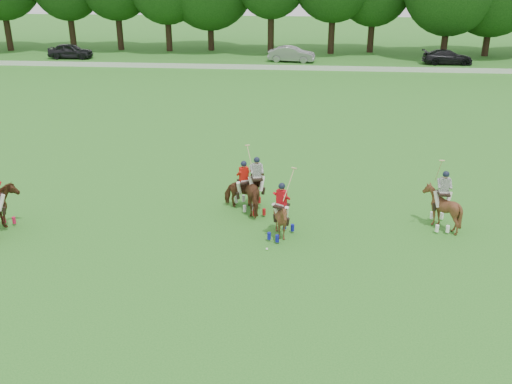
# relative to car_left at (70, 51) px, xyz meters

# --- Properties ---
(ground) EXTENTS (180.00, 180.00, 0.00)m
(ground) POSITION_rel_car_left_xyz_m (20.84, -42.50, -0.78)
(ground) COLOR #25681D
(ground) RESTS_ON ground
(boundary_rail) EXTENTS (120.00, 0.10, 0.44)m
(boundary_rail) POSITION_rel_car_left_xyz_m (20.84, -4.50, -0.56)
(boundary_rail) COLOR white
(boundary_rail) RESTS_ON ground
(car_left) EXTENTS (4.63, 1.98, 1.56)m
(car_left) POSITION_rel_car_left_xyz_m (0.00, 0.00, 0.00)
(car_left) COLOR black
(car_left) RESTS_ON ground
(car_mid) EXTENTS (4.89, 2.21, 1.56)m
(car_mid) POSITION_rel_car_left_xyz_m (23.30, 0.00, -0.00)
(car_mid) COLOR gray
(car_mid) RESTS_ON ground
(car_right) EXTENTS (4.93, 2.13, 1.41)m
(car_right) POSITION_rel_car_left_xyz_m (38.87, 0.00, -0.07)
(car_right) COLOR black
(car_right) RESTS_ON ground
(polo_red_b) EXTENTS (1.81, 1.72, 2.70)m
(polo_red_b) POSITION_rel_car_left_xyz_m (22.43, -36.79, -0.03)
(polo_red_b) COLOR #452512
(polo_red_b) RESTS_ON ground
(polo_red_c) EXTENTS (1.76, 1.82, 2.79)m
(polo_red_c) POSITION_rel_car_left_xyz_m (24.15, -39.38, 0.02)
(polo_red_c) COLOR #452512
(polo_red_c) RESTS_ON ground
(polo_stripe_a) EXTENTS (1.40, 2.22, 2.43)m
(polo_stripe_a) POSITION_rel_car_left_xyz_m (23.01, -37.03, 0.11)
(polo_stripe_a) COLOR #452512
(polo_stripe_a) RESTS_ON ground
(polo_stripe_b) EXTENTS (1.40, 1.57, 2.93)m
(polo_stripe_b) POSITION_rel_car_left_xyz_m (30.46, -37.93, 0.09)
(polo_stripe_b) COLOR #452512
(polo_stripe_b) RESTS_ON ground
(polo_ball) EXTENTS (0.09, 0.09, 0.09)m
(polo_ball) POSITION_rel_car_left_xyz_m (23.69, -40.50, -0.73)
(polo_ball) COLOR white
(polo_ball) RESTS_ON ground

